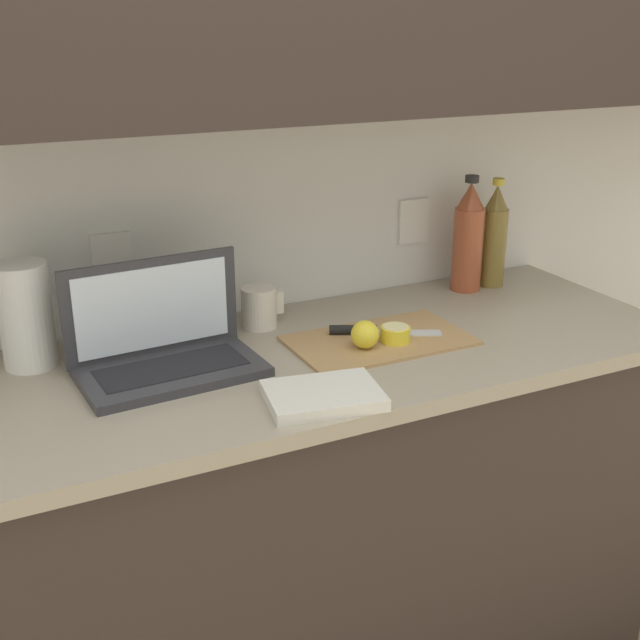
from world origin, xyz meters
name	(u,v)px	position (x,y,z in m)	size (l,w,h in m)	color
wall_back	(176,51)	(0.00, 0.25, 1.56)	(5.20, 0.38, 2.60)	white
counter_unit	(227,548)	(-0.02, 0.00, 0.48)	(2.14, 0.64, 0.93)	#332823
laptop	(164,345)	(-0.12, 0.06, 0.98)	(0.39, 0.23, 0.23)	#333338
cutting_board	(379,340)	(0.36, -0.01, 0.93)	(0.41, 0.24, 0.01)	tan
knife	(366,330)	(0.35, 0.03, 0.94)	(0.25, 0.14, 0.02)	silver
lemon_half_cut	(395,334)	(0.39, -0.04, 0.95)	(0.07, 0.07, 0.04)	yellow
lemon_whole_beside	(365,334)	(0.31, -0.04, 0.97)	(0.06, 0.06, 0.06)	yellow
bottle_green_soda	(468,238)	(0.76, 0.21, 1.07)	(0.08, 0.08, 0.31)	#A34C2D
bottle_oil_tall	(494,237)	(0.85, 0.21, 1.06)	(0.07, 0.07, 0.30)	olive
measuring_cup	(259,307)	(0.15, 0.20, 0.98)	(0.10, 0.08, 0.10)	silver
paper_towel_roll	(26,315)	(-0.37, 0.20, 1.04)	(0.11, 0.11, 0.23)	white
dish_towel	(323,395)	(0.11, -0.23, 0.94)	(0.22, 0.16, 0.02)	silver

